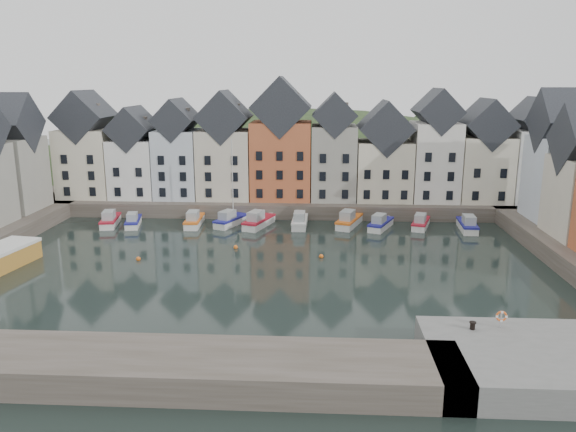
# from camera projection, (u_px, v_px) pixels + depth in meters

# --- Properties ---
(ground) EXTENTS (260.00, 260.00, 0.00)m
(ground) POSITION_uv_depth(u_px,v_px,m) (263.00, 272.00, 57.72)
(ground) COLOR black
(ground) RESTS_ON ground
(far_quay) EXTENTS (90.00, 16.00, 2.00)m
(far_quay) POSITION_uv_depth(u_px,v_px,m) (282.00, 201.00, 86.59)
(far_quay) COLOR #474036
(far_quay) RESTS_ON ground
(near_quay) EXTENTS (18.00, 10.00, 2.00)m
(near_quay) POSITION_uv_depth(u_px,v_px,m) (565.00, 364.00, 36.89)
(near_quay) COLOR #60605E
(near_quay) RESTS_ON ground
(near_wall) EXTENTS (50.00, 6.00, 2.00)m
(near_wall) POSITION_uv_depth(u_px,v_px,m) (78.00, 366.00, 36.67)
(near_wall) COLOR #474036
(near_wall) RESTS_ON ground
(hillside) EXTENTS (153.60, 70.40, 64.00)m
(hillside) POSITION_uv_depth(u_px,v_px,m) (291.00, 264.00, 116.29)
(hillside) COLOR #24371B
(hillside) RESTS_ON ground
(far_terrace) EXTENTS (72.37, 8.16, 17.78)m
(far_terrace) POSITION_uv_depth(u_px,v_px,m) (303.00, 152.00, 82.63)
(far_terrace) COLOR beige
(far_terrace) RESTS_ON far_quay
(mooring_buoys) EXTENTS (20.50, 5.50, 0.50)m
(mooring_buoys) POSITION_uv_depth(u_px,v_px,m) (232.00, 254.00, 63.07)
(mooring_buoys) COLOR orange
(mooring_buoys) RESTS_ON ground
(boat_a) EXTENTS (3.00, 6.46, 2.39)m
(boat_a) POSITION_uv_depth(u_px,v_px,m) (110.00, 220.00, 75.98)
(boat_a) COLOR silver
(boat_a) RESTS_ON ground
(boat_b) EXTENTS (2.81, 5.78, 2.13)m
(boat_b) POSITION_uv_depth(u_px,v_px,m) (133.00, 221.00, 75.68)
(boat_b) COLOR silver
(boat_b) RESTS_ON ground
(boat_c) EXTENTS (2.19, 6.27, 2.38)m
(boat_c) POSITION_uv_depth(u_px,v_px,m) (194.00, 221.00, 75.79)
(boat_c) COLOR silver
(boat_c) RESTS_ON ground
(boat_d) EXTENTS (4.24, 6.43, 11.81)m
(boat_d) POSITION_uv_depth(u_px,v_px,m) (230.00, 220.00, 76.00)
(boat_d) COLOR silver
(boat_d) RESTS_ON ground
(boat_e) EXTENTS (4.10, 6.91, 2.54)m
(boat_e) POSITION_uv_depth(u_px,v_px,m) (258.00, 221.00, 75.15)
(boat_e) COLOR silver
(boat_e) RESTS_ON ground
(boat_f) EXTENTS (2.08, 6.29, 2.40)m
(boat_f) POSITION_uv_depth(u_px,v_px,m) (300.00, 221.00, 75.31)
(boat_f) COLOR silver
(boat_f) RESTS_ON ground
(boat_g) EXTENTS (4.12, 6.97, 2.56)m
(boat_g) POSITION_uv_depth(u_px,v_px,m) (349.00, 221.00, 75.43)
(boat_g) COLOR silver
(boat_g) RESTS_ON ground
(boat_h) EXTENTS (4.09, 6.29, 2.32)m
(boat_h) POSITION_uv_depth(u_px,v_px,m) (380.00, 224.00, 74.19)
(boat_h) COLOR silver
(boat_h) RESTS_ON ground
(boat_i) EXTENTS (3.42, 6.07, 2.23)m
(boat_i) POSITION_uv_depth(u_px,v_px,m) (421.00, 223.00, 74.73)
(boat_i) COLOR silver
(boat_i) RESTS_ON ground
(boat_j) EXTENTS (2.37, 6.33, 2.38)m
(boat_j) POSITION_uv_depth(u_px,v_px,m) (468.00, 225.00, 73.41)
(boat_j) COLOR silver
(boat_j) RESTS_ON ground
(mooring_bollard) EXTENTS (0.48, 0.48, 0.56)m
(mooring_bollard) POSITION_uv_depth(u_px,v_px,m) (473.00, 325.00, 39.64)
(mooring_bollard) COLOR black
(mooring_bollard) RESTS_ON near_quay
(life_ring_post) EXTENTS (0.80, 0.17, 1.30)m
(life_ring_post) POSITION_uv_depth(u_px,v_px,m) (501.00, 317.00, 39.72)
(life_ring_post) COLOR gray
(life_ring_post) RESTS_ON near_quay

